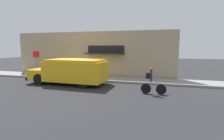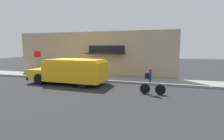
# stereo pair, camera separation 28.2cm
# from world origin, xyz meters

# --- Properties ---
(ground_plane) EXTENTS (70.00, 70.00, 0.00)m
(ground_plane) POSITION_xyz_m (0.00, 0.00, 0.00)
(ground_plane) COLOR #2B2B2D
(sidewalk) EXTENTS (28.00, 2.30, 0.17)m
(sidewalk) POSITION_xyz_m (0.00, 1.15, 0.09)
(sidewalk) COLOR gray
(sidewalk) RESTS_ON ground_plane
(storefront) EXTENTS (16.67, 1.08, 4.47)m
(storefront) POSITION_xyz_m (0.06, 2.53, 2.24)
(storefront) COLOR tan
(storefront) RESTS_ON ground_plane
(school_bus) EXTENTS (6.31, 2.97, 1.99)m
(school_bus) POSITION_xyz_m (-0.02, -1.34, 1.06)
(school_bus) COLOR yellow
(school_bus) RESTS_ON ground_plane
(cyclist) EXTENTS (1.59, 0.21, 1.65)m
(cyclist) POSITION_xyz_m (6.34, -2.67, 0.80)
(cyclist) COLOR black
(cyclist) RESTS_ON ground_plane
(stop_sign_post) EXTENTS (0.45, 0.45, 2.43)m
(stop_sign_post) POSITION_xyz_m (-4.91, 0.76, 1.80)
(stop_sign_post) COLOR slate
(stop_sign_post) RESTS_ON sidewalk
(trash_bin) EXTENTS (0.50, 0.50, 0.96)m
(trash_bin) POSITION_xyz_m (-0.34, 1.08, 0.65)
(trash_bin) COLOR slate
(trash_bin) RESTS_ON sidewalk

